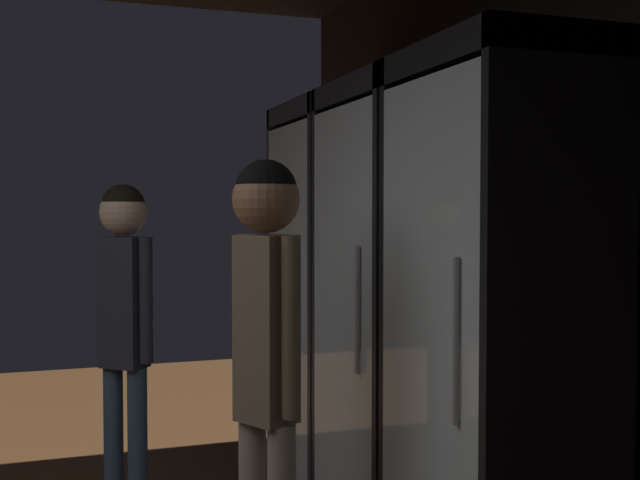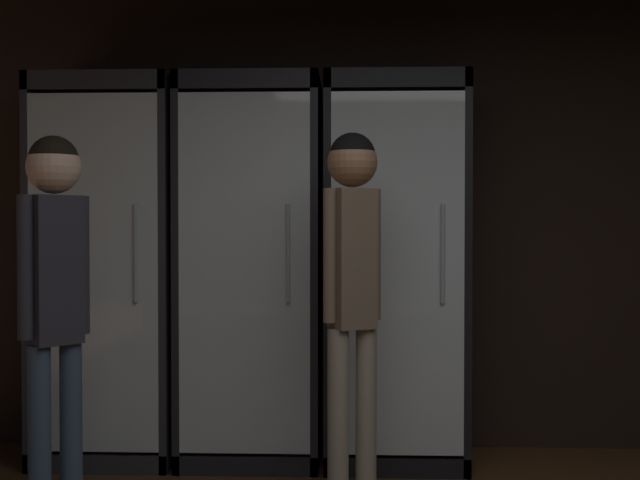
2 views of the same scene
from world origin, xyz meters
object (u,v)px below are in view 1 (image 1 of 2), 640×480
object	(u,v)px
cooler_center	(511,362)
shopper_far	(124,308)
cooler_far_left	(346,308)
cooler_left	(410,330)
shopper_near	(266,339)

from	to	relation	value
cooler_center	shopper_far	world-z (taller)	cooler_center
cooler_far_left	shopper_far	distance (m)	1.15
cooler_center	cooler_left	bearing A→B (deg)	-179.93
shopper_near	shopper_far	world-z (taller)	shopper_near
shopper_far	cooler_center	bearing A→B (deg)	38.34
cooler_far_left	cooler_center	size ratio (longest dim) A/B	1.00
cooler_center	shopper_far	xyz separation A→B (m)	(-1.44, -1.14, 0.06)
shopper_near	shopper_far	bearing A→B (deg)	-163.95
cooler_far_left	cooler_center	distance (m)	1.56
cooler_center	shopper_far	size ratio (longest dim) A/B	1.26
shopper_near	cooler_center	bearing A→B (deg)	73.79
cooler_left	shopper_near	size ratio (longest dim) A/B	1.22
cooler_far_left	shopper_near	world-z (taller)	cooler_far_left
cooler_left	cooler_center	distance (m)	0.78
cooler_center	shopper_near	xyz separation A→B (m)	(-0.23, -0.79, 0.09)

